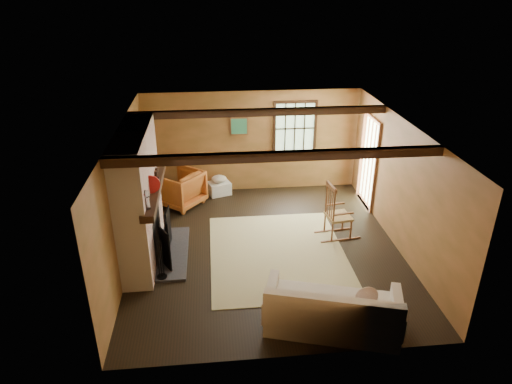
{
  "coord_description": "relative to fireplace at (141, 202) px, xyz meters",
  "views": [
    {
      "loc": [
        -0.93,
        -7.35,
        4.68
      ],
      "look_at": [
        -0.15,
        0.4,
        1.01
      ],
      "focal_mm": 32.0,
      "sensor_mm": 36.0,
      "label": 1
    }
  ],
  "objects": [
    {
      "name": "fireplace",
      "position": [
        0.0,
        0.0,
        0.0
      ],
      "size": [
        1.02,
        2.3,
        2.4
      ],
      "color": "#96453A",
      "rests_on": "ground"
    },
    {
      "name": "room_envelope",
      "position": [
        2.45,
        0.26,
        0.53
      ],
      "size": [
        5.02,
        5.52,
        2.44
      ],
      "color": "#A5663A",
      "rests_on": "ground"
    },
    {
      "name": "armchair",
      "position": [
        0.54,
        2.05,
        -0.7
      ],
      "size": [
        1.24,
        1.24,
        0.81
      ],
      "primitive_type": "imported",
      "rotation": [
        0.0,
        0.0,
        -2.26
      ],
      "color": "#BF6026",
      "rests_on": "ground"
    },
    {
      "name": "firewood_pile",
      "position": [
        0.25,
        2.6,
        -0.99
      ],
      "size": [
        0.62,
        0.11,
        0.22
      ],
      "color": "#503F22",
      "rests_on": "ground"
    },
    {
      "name": "laundry_basket",
      "position": [
        1.42,
        2.52,
        -0.95
      ],
      "size": [
        0.6,
        0.52,
        0.3
      ],
      "primitive_type": "cube",
      "rotation": [
        0.0,
        0.0,
        0.33
      ],
      "color": "white",
      "rests_on": "ground"
    },
    {
      "name": "rocking_chair",
      "position": [
        3.66,
        0.33,
        -0.62
      ],
      "size": [
        0.88,
        0.54,
        1.14
      ],
      "rotation": [
        0.0,
        0.0,
        1.71
      ],
      "color": "tan",
      "rests_on": "ground"
    },
    {
      "name": "basket_pillow",
      "position": [
        1.42,
        2.52,
        -0.71
      ],
      "size": [
        0.42,
        0.37,
        0.18
      ],
      "primitive_type": "ellipsoid",
      "rotation": [
        0.0,
        0.0,
        0.28
      ],
      "color": "silver",
      "rests_on": "laundry_basket"
    },
    {
      "name": "ground",
      "position": [
        2.23,
        0.0,
        -1.1
      ],
      "size": [
        5.5,
        5.5,
        0.0
      ],
      "primitive_type": "plane",
      "color": "black",
      "rests_on": "ground"
    },
    {
      "name": "sofa",
      "position": [
        2.92,
        -2.26,
        -0.82
      ],
      "size": [
        2.11,
        1.37,
        0.79
      ],
      "rotation": [
        0.0,
        0.0,
        -0.28
      ],
      "color": "silver",
      "rests_on": "ground"
    },
    {
      "name": "rug",
      "position": [
        2.43,
        -0.2,
        -1.1
      ],
      "size": [
        2.5,
        3.0,
        0.01
      ],
      "primitive_type": "cube",
      "color": "#C4BA82",
      "rests_on": "ground"
    }
  ]
}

